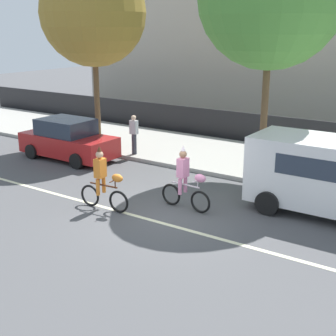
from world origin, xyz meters
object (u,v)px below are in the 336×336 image
at_px(parade_cyclist_orange, 104,182).
at_px(pedestrian_onlooker, 134,134).
at_px(parked_car_red, 68,140).
at_px(parade_cyclist_pink, 186,182).

relative_size(parade_cyclist_orange, pedestrian_onlooker, 1.19).
bearing_deg(parked_car_red, parade_cyclist_pink, -16.35).
distance_m(parade_cyclist_pink, pedestrian_onlooker, 6.02).
bearing_deg(parade_cyclist_pink, parked_car_red, 163.65).
xyz_separation_m(parade_cyclist_orange, parked_car_red, (-4.95, 3.40, -0.06)).
xyz_separation_m(parade_cyclist_orange, parade_cyclist_pink, (1.96, 1.37, 0.00)).
relative_size(parked_car_red, pedestrian_onlooker, 2.53).
bearing_deg(parked_car_red, pedestrian_onlooker, 37.39).
distance_m(parade_cyclist_orange, pedestrian_onlooker, 5.77).
distance_m(parade_cyclist_orange, parked_car_red, 6.01).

